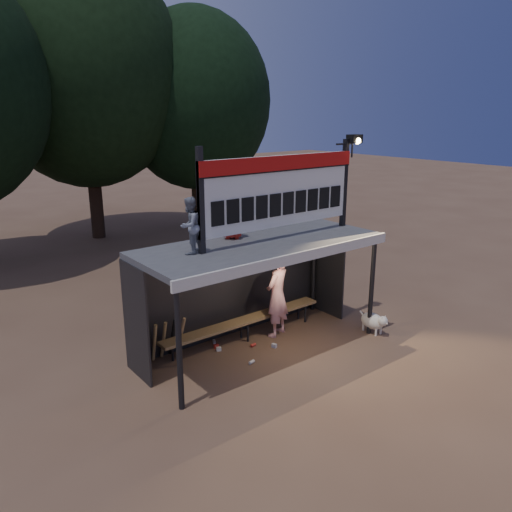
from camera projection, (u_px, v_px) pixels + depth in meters
The scene contains 12 objects.
ground at pixel (260, 349), 10.46m from camera, with size 80.00×80.00×0.00m, color #4F3627.
player at pixel (277, 295), 10.87m from camera, with size 0.69×0.45×1.88m, color white.
child_a at pixel (190, 226), 8.87m from camera, with size 0.50×0.39×1.03m, color slate.
child_b at pixel (232, 214), 9.93m from camera, with size 0.50×0.32×1.02m, color #A9211A.
dugout_shelter at pixel (253, 262), 10.13m from camera, with size 5.10×2.08×2.32m.
scoreboard_assembly at pixel (283, 188), 9.86m from camera, with size 4.10×0.27×1.99m.
bench at pixel (244, 321), 10.76m from camera, with size 4.00×0.35×0.48m.
tree_mid at pixel (84, 72), 18.02m from camera, with size 7.22×7.22×10.36m.
tree_right at pixel (195, 101), 19.91m from camera, with size 6.08×6.08×8.72m.
dog at pixel (374, 321), 11.14m from camera, with size 0.36×0.81×0.49m.
bats at pixel (168, 338), 9.95m from camera, with size 0.68×0.35×0.84m.
litter at pixel (238, 348), 10.41m from camera, with size 1.11×1.32×0.08m.
Camera 1 is at (-5.93, -7.42, 4.79)m, focal length 35.00 mm.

